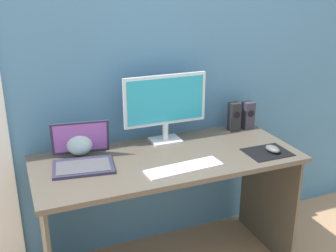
{
  "coord_description": "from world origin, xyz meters",
  "views": [
    {
      "loc": [
        -0.78,
        -1.95,
        1.71
      ],
      "look_at": [
        -0.01,
        -0.02,
        0.95
      ],
      "focal_mm": 44.02,
      "sensor_mm": 36.0,
      "label": 1
    }
  ],
  "objects_px": {
    "keyboard_external": "(184,168)",
    "mouse": "(273,149)",
    "laptop": "(82,157)",
    "fishbowl": "(79,141)",
    "monitor": "(165,104)",
    "speaker_near_monitor": "(234,117)",
    "speaker_right": "(248,115)"
  },
  "relations": [
    {
      "from": "laptop",
      "to": "speaker_near_monitor",
      "type": "bearing_deg",
      "value": 8.45
    },
    {
      "from": "speaker_near_monitor",
      "to": "mouse",
      "type": "relative_size",
      "value": 1.87
    },
    {
      "from": "speaker_near_monitor",
      "to": "fishbowl",
      "type": "distance_m",
      "value": 1.0
    },
    {
      "from": "monitor",
      "to": "keyboard_external",
      "type": "bearing_deg",
      "value": -97.48
    },
    {
      "from": "mouse",
      "to": "speaker_right",
      "type": "bearing_deg",
      "value": 73.16
    },
    {
      "from": "monitor",
      "to": "speaker_right",
      "type": "relative_size",
      "value": 2.85
    },
    {
      "from": "laptop",
      "to": "keyboard_external",
      "type": "relative_size",
      "value": 0.84
    },
    {
      "from": "laptop",
      "to": "fishbowl",
      "type": "distance_m",
      "value": 0.15
    },
    {
      "from": "fishbowl",
      "to": "mouse",
      "type": "relative_size",
      "value": 1.65
    },
    {
      "from": "speaker_near_monitor",
      "to": "fishbowl",
      "type": "xyz_separation_m",
      "value": [
        -1.0,
        -0.0,
        -0.02
      ]
    },
    {
      "from": "keyboard_external",
      "to": "mouse",
      "type": "bearing_deg",
      "value": -3.57
    },
    {
      "from": "fishbowl",
      "to": "monitor",
      "type": "bearing_deg",
      "value": -0.46
    },
    {
      "from": "fishbowl",
      "to": "keyboard_external",
      "type": "height_order",
      "value": "fishbowl"
    },
    {
      "from": "speaker_near_monitor",
      "to": "fishbowl",
      "type": "height_order",
      "value": "speaker_near_monitor"
    },
    {
      "from": "fishbowl",
      "to": "mouse",
      "type": "height_order",
      "value": "fishbowl"
    },
    {
      "from": "laptop",
      "to": "keyboard_external",
      "type": "distance_m",
      "value": 0.54
    },
    {
      "from": "monitor",
      "to": "mouse",
      "type": "relative_size",
      "value": 5.13
    },
    {
      "from": "speaker_right",
      "to": "fishbowl",
      "type": "xyz_separation_m",
      "value": [
        -1.11,
        -0.0,
        -0.01
      ]
    },
    {
      "from": "keyboard_external",
      "to": "monitor",
      "type": "bearing_deg",
      "value": 78.55
    },
    {
      "from": "speaker_near_monitor",
      "to": "keyboard_external",
      "type": "bearing_deg",
      "value": -143.15
    },
    {
      "from": "laptop",
      "to": "fishbowl",
      "type": "xyz_separation_m",
      "value": [
        0.01,
        0.15,
        0.03
      ]
    },
    {
      "from": "speaker_right",
      "to": "keyboard_external",
      "type": "bearing_deg",
      "value": -147.88
    },
    {
      "from": "monitor",
      "to": "mouse",
      "type": "bearing_deg",
      "value": -37.46
    },
    {
      "from": "keyboard_external",
      "to": "speaker_near_monitor",
      "type": "bearing_deg",
      "value": 32.87
    },
    {
      "from": "monitor",
      "to": "speaker_near_monitor",
      "type": "bearing_deg",
      "value": 1.07
    },
    {
      "from": "speaker_near_monitor",
      "to": "laptop",
      "type": "relative_size",
      "value": 0.53
    },
    {
      "from": "monitor",
      "to": "speaker_near_monitor",
      "type": "xyz_separation_m",
      "value": [
        0.48,
        0.01,
        -0.14
      ]
    },
    {
      "from": "mouse",
      "to": "keyboard_external",
      "type": "bearing_deg",
      "value": 175.08
    },
    {
      "from": "speaker_right",
      "to": "laptop",
      "type": "distance_m",
      "value": 1.13
    },
    {
      "from": "speaker_right",
      "to": "laptop",
      "type": "relative_size",
      "value": 0.51
    },
    {
      "from": "speaker_right",
      "to": "monitor",
      "type": "bearing_deg",
      "value": -179.12
    },
    {
      "from": "laptop",
      "to": "mouse",
      "type": "bearing_deg",
      "value": -13.29
    }
  ]
}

